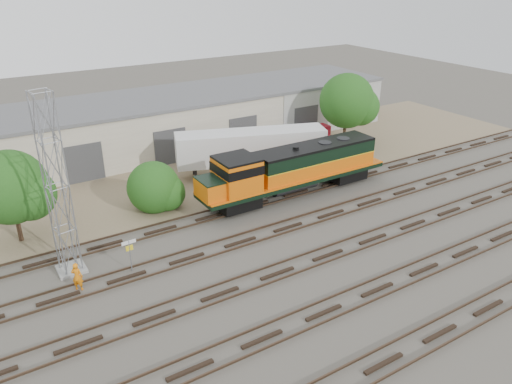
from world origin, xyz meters
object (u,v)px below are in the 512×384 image
worker (77,277)px  locomotive (292,169)px  semi_trailer (255,147)px  signal_tower (57,190)px

worker → locomotive: bearing=-130.7°
worker → semi_trailer: 20.63m
signal_tower → semi_trailer: bearing=22.3°
signal_tower → semi_trailer: signal_tower is taller
worker → semi_trailer: size_ratio=0.13×
worker → semi_trailer: (18.14, 9.68, 1.67)m
locomotive → signal_tower: 18.52m
semi_trailer → worker: bearing=-132.2°
locomotive → semi_trailer: (-0.13, 5.55, 0.23)m
locomotive → signal_tower: (-18.16, -1.83, 3.14)m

